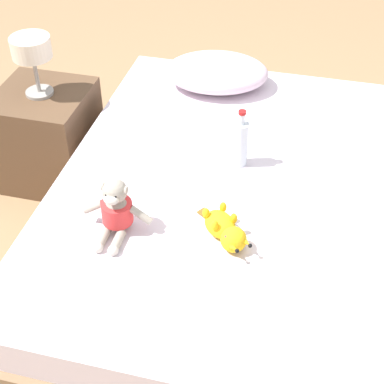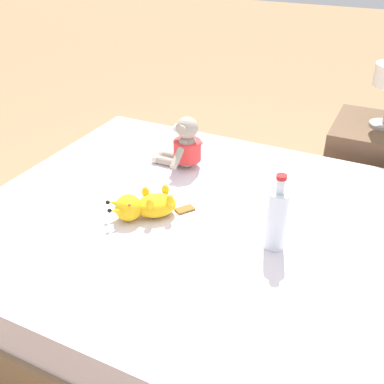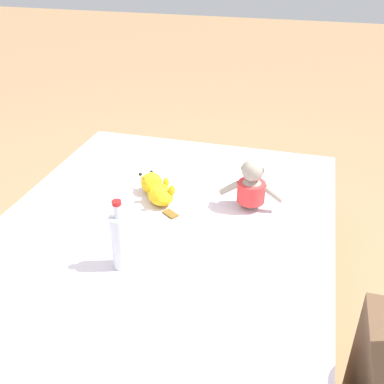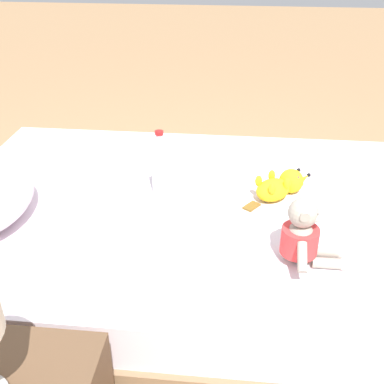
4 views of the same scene
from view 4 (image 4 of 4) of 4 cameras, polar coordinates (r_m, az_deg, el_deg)
name	(u,v)px [view 4 (image 4 of 4)]	position (r m, az deg, el deg)	size (l,w,h in m)	color
ground_plane	(192,290)	(2.19, 0.00, -11.58)	(16.00, 16.00, 0.00)	#93704C
bed	(192,250)	(2.05, 0.00, -6.85)	(1.43, 2.07, 0.46)	#846647
plush_monkey	(303,236)	(1.60, 13.06, -5.15)	(0.29, 0.23, 0.24)	#9E9384
plush_yellow_creature	(281,186)	(1.98, 10.46, 0.76)	(0.26, 0.28, 0.10)	yellow
glass_bottle	(160,169)	(1.93, -3.76, 2.71)	(0.07, 0.07, 0.28)	silver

